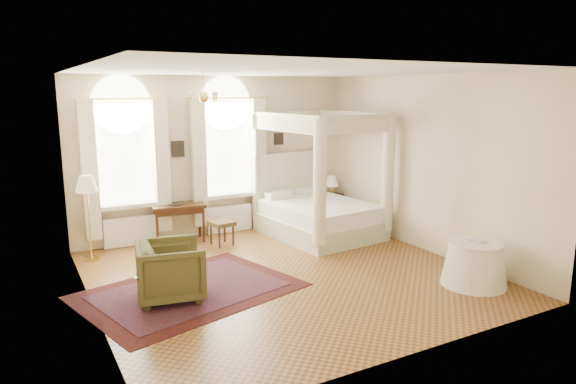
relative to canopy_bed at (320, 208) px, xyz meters
name	(u,v)px	position (x,y,z in m)	size (l,w,h in m)	color
ground	(286,275)	(-1.76, -1.73, -0.58)	(6.00, 6.00, 0.00)	brown
room_walls	(285,156)	(-1.76, -1.73, 1.40)	(6.00, 6.00, 6.00)	#F9E5BE
window_left	(126,171)	(-3.66, 1.14, 0.90)	(1.62, 0.27, 3.29)	white
window_right	(229,164)	(-1.56, 1.14, 0.90)	(1.62, 0.27, 3.29)	white
chandelier	(204,96)	(-2.66, -0.53, 2.32)	(0.51, 0.45, 0.50)	gold
wall_pictures	(221,145)	(-1.68, 1.24, 1.31)	(2.54, 0.03, 0.39)	black
canopy_bed	(320,208)	(0.00, 0.00, 0.00)	(2.18, 2.57, 2.57)	beige
nightstand	(331,207)	(0.94, 0.97, -0.27)	(0.44, 0.40, 0.63)	#3A1E0F
nightstand_lamp	(332,182)	(0.90, 0.93, 0.33)	(0.30, 0.30, 0.43)	gold
writing_desk	(179,210)	(-2.73, 0.97, 0.08)	(1.10, 0.67, 0.78)	#3A1E0F
laptop	(176,204)	(-2.79, 0.93, 0.20)	(0.31, 0.20, 0.02)	black
stool	(222,225)	(-2.06, 0.35, -0.18)	(0.49, 0.49, 0.48)	#4F4121
armchair	(171,271)	(-3.70, -1.80, -0.15)	(0.92, 0.94, 0.86)	#443F1D
coffee_table	(159,278)	(-3.89, -1.84, -0.22)	(0.67, 0.55, 0.40)	silver
floor_lamp	(87,188)	(-4.46, 0.62, 0.74)	(0.40, 0.40, 1.55)	gold
oriental_rug	(190,291)	(-3.38, -1.65, -0.58)	(3.58, 2.95, 0.01)	#461410
side_table	(474,264)	(0.62, -3.54, -0.25)	(1.01, 1.01, 0.69)	white
book	(472,241)	(0.59, -3.50, 0.11)	(0.18, 0.24, 0.02)	black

